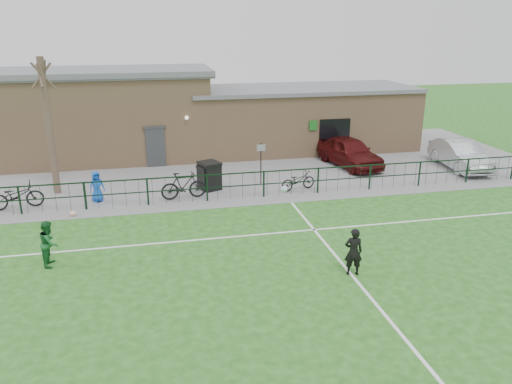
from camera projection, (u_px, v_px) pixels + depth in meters
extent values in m
plane|color=#20591A|center=(292.00, 288.00, 14.46)|extent=(90.00, 90.00, 0.00)
cube|color=slate|center=(223.00, 165.00, 26.95)|extent=(34.00, 13.00, 0.02)
cube|color=white|center=(242.00, 200.00, 21.68)|extent=(28.00, 0.10, 0.01)
cube|color=white|center=(262.00, 234.00, 18.16)|extent=(28.00, 0.10, 0.01)
cube|color=white|center=(357.00, 281.00, 14.86)|extent=(0.10, 16.00, 0.01)
cube|color=black|center=(241.00, 186.00, 21.67)|extent=(28.00, 0.10, 1.20)
cylinder|color=#4C392E|center=(49.00, 128.00, 21.61)|extent=(0.30, 0.30, 6.00)
cube|color=black|center=(207.00, 178.00, 22.89)|extent=(0.92, 0.97, 1.03)
cube|color=black|center=(210.00, 176.00, 22.89)|extent=(1.07, 1.13, 1.21)
cylinder|color=black|center=(261.00, 163.00, 23.56)|extent=(0.07, 0.07, 2.00)
imported|color=#460C0D|center=(350.00, 152.00, 26.59)|extent=(2.63, 4.79, 1.54)
imported|color=#999CA0|center=(460.00, 155.00, 26.16)|extent=(2.00, 4.59, 1.47)
imported|color=black|center=(16.00, 196.00, 20.49)|extent=(2.18, 1.10, 1.09)
imported|color=black|center=(184.00, 186.00, 21.63)|extent=(2.03, 0.76, 1.19)
imported|color=black|center=(298.00, 180.00, 22.82)|extent=(1.81, 1.00, 0.90)
imported|color=blue|center=(97.00, 187.00, 21.26)|extent=(0.77, 0.65, 1.34)
imported|color=black|center=(353.00, 252.00, 15.05)|extent=(0.61, 0.45, 1.51)
sphere|color=white|center=(284.00, 189.00, 16.91)|extent=(0.22, 0.22, 0.22)
imported|color=#1A5B2A|center=(49.00, 243.00, 15.68)|extent=(0.59, 0.74, 1.48)
sphere|color=white|center=(73.00, 213.00, 19.82)|extent=(0.25, 0.25, 0.25)
cube|color=tan|center=(215.00, 123.00, 29.17)|extent=(24.00, 5.00, 3.50)
cube|color=tan|center=(100.00, 85.00, 27.17)|extent=(11.52, 5.00, 1.20)
cube|color=slate|center=(98.00, 72.00, 26.94)|extent=(12.02, 5.40, 0.28)
cube|color=slate|center=(302.00, 89.00, 29.63)|extent=(13.44, 5.30, 0.22)
cube|color=#383A3D|center=(156.00, 148.00, 26.35)|extent=(1.00, 0.08, 2.10)
cube|color=black|center=(335.00, 129.00, 28.18)|extent=(1.80, 0.08, 1.20)
cube|color=#19661E|center=(313.00, 125.00, 27.77)|extent=(0.45, 0.04, 0.55)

